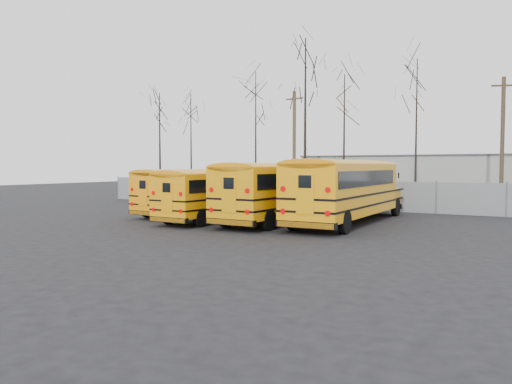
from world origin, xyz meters
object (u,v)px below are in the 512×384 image
Objects in this scene: bus_b at (222,190)px; utility_pole_left at (294,145)px; utility_pole_right at (502,140)px; bus_a at (198,187)px; bus_d at (347,186)px; bus_c at (284,187)px.

utility_pole_left is at bearing 102.79° from bus_b.
utility_pole_left is 0.98× the size of utility_pole_right.
bus_d is (9.88, -0.27, 0.31)m from bus_a.
utility_pole_left is (0.07, 13.47, 3.13)m from bus_a.
bus_a is 1.02× the size of bus_b.
bus_c is 1.21× the size of utility_pole_right.
bus_c is 1.24× the size of utility_pole_left.
bus_d is (6.71, 1.73, 0.32)m from bus_b.
bus_a is at bearing 171.59° from bus_c.
bus_b is at bearing -166.69° from bus_d.
bus_a is at bearing -82.62° from utility_pole_left.
bus_a is 3.75m from bus_b.
bus_b is at bearing -27.76° from bus_a.
utility_pole_left reaches higher than bus_b.
utility_pole_right reaches higher than bus_c.
bus_c is at bearing -139.26° from utility_pole_right.
utility_pole_left is at bearing 115.53° from bus_c.
bus_c reaches higher than bus_a.
bus_a is 0.85× the size of bus_d.
bus_b is 6.94m from bus_d.
bus_a is 22.88m from utility_pole_right.
bus_b is 0.84× the size of bus_d.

